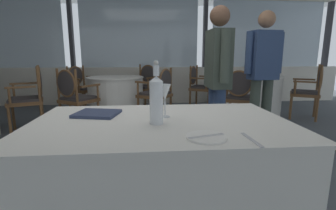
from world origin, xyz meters
name	(u,v)px	position (x,y,z in m)	size (l,w,h in m)	color
ground_plane	(135,166)	(0.00, 0.00, 0.00)	(12.57, 12.57, 0.00)	#4C5156
window_wall_far	(140,58)	(0.00, 3.45, 1.05)	(9.67, 0.14, 2.61)	silver
foreground_table	(161,176)	(0.22, -0.95, 0.37)	(1.56, 0.98, 0.73)	silver
side_plate	(206,137)	(0.42, -1.29, 0.74)	(0.20, 0.20, 0.01)	white
butter_knife	(206,136)	(0.42, -1.29, 0.74)	(0.19, 0.02, 0.00)	silver
dinner_fork	(252,140)	(0.62, -1.34, 0.74)	(0.20, 0.02, 0.00)	silver
water_bottle	(156,99)	(0.19, -1.01, 0.88)	(0.08, 0.08, 0.36)	white
wine_glass	(165,93)	(0.25, -0.86, 0.89)	(0.08, 0.08, 0.21)	white
menu_book	(97,114)	(-0.20, -0.77, 0.74)	(0.27, 0.23, 0.02)	#2D3856
background_table_0	(116,97)	(-0.43, 2.21, 0.37)	(1.03, 1.03, 0.73)	silver
dining_chair_0_0	(80,84)	(-1.20, 2.75, 0.54)	(0.64, 0.66, 0.91)	brown
dining_chair_0_1	(74,94)	(-0.97, 1.44, 0.54)	(0.66, 0.64, 0.93)	brown
dining_chair_0_2	(159,90)	(0.33, 1.68, 0.55)	(0.64, 0.66, 0.92)	brown
dining_chair_0_3	(145,83)	(0.10, 2.99, 0.54)	(0.66, 0.64, 0.93)	brown
background_table_1	(249,94)	(2.14, 2.24, 0.37)	(1.23, 1.23, 0.73)	silver
dining_chair_1_0	(256,81)	(2.67, 3.13, 0.54)	(0.65, 0.63, 0.91)	brown
dining_chair_1_1	(199,83)	(1.25, 2.77, 0.53)	(0.63, 0.65, 0.91)	brown
dining_chair_1_2	(240,93)	(1.60, 1.35, 0.53)	(0.65, 0.63, 0.91)	brown
dining_chair_1_3	(311,88)	(3.03, 1.70, 0.56)	(0.63, 0.65, 0.97)	brown
dining_chair_2_0	(31,93)	(-1.56, 1.37, 0.57)	(0.59, 0.63, 0.97)	brown
diner_person_0	(263,69)	(1.64, 0.70, 0.95)	(0.52, 0.25, 1.67)	#424C42
diner_person_1	(218,76)	(0.88, 0.15, 0.92)	(0.20, 0.53, 1.61)	#334770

